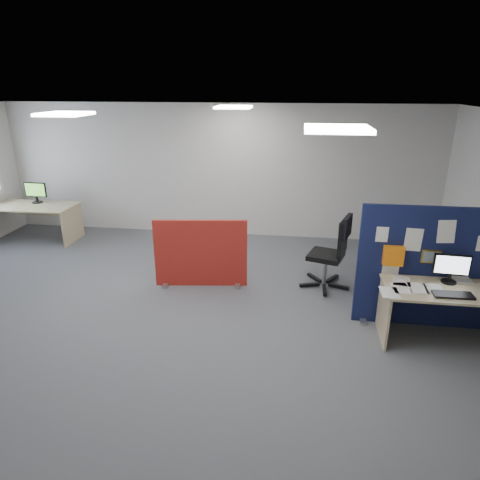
# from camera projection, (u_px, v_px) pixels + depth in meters

# --- Properties ---
(floor) EXTENTS (9.00, 9.00, 0.00)m
(floor) POSITION_uv_depth(u_px,v_px,m) (173.00, 314.00, 6.03)
(floor) COLOR #54575C
(floor) RESTS_ON ground
(ceiling) EXTENTS (9.00, 7.00, 0.02)m
(ceiling) POSITION_uv_depth(u_px,v_px,m) (160.00, 115.00, 5.09)
(ceiling) COLOR white
(ceiling) RESTS_ON wall_back
(wall_back) EXTENTS (9.00, 0.02, 2.70)m
(wall_back) POSITION_uv_depth(u_px,v_px,m) (217.00, 171.00, 8.81)
(wall_back) COLOR silver
(wall_back) RESTS_ON floor
(ceiling_lights) EXTENTS (4.10, 4.10, 0.04)m
(ceiling_lights) POSITION_uv_depth(u_px,v_px,m) (200.00, 114.00, 5.68)
(ceiling_lights) COLOR white
(ceiling_lights) RESTS_ON ceiling
(navy_divider) EXTENTS (2.00, 0.30, 1.65)m
(navy_divider) POSITION_uv_depth(u_px,v_px,m) (435.00, 269.00, 5.49)
(navy_divider) COLOR #0F1238
(navy_divider) RESTS_ON floor
(main_desk) EXTENTS (1.61, 0.71, 0.73)m
(main_desk) POSITION_uv_depth(u_px,v_px,m) (450.00, 301.00, 5.24)
(main_desk) COLOR tan
(main_desk) RESTS_ON floor
(monitor_main) EXTENTS (0.43, 0.18, 0.38)m
(monitor_main) POSITION_uv_depth(u_px,v_px,m) (451.00, 267.00, 5.25)
(monitor_main) COLOR black
(monitor_main) RESTS_ON main_desk
(keyboard) EXTENTS (0.45, 0.19, 0.02)m
(keyboard) POSITION_uv_depth(u_px,v_px,m) (453.00, 295.00, 4.98)
(keyboard) COLOR black
(keyboard) RESTS_ON main_desk
(red_divider) EXTENTS (1.45, 0.30, 1.09)m
(red_divider) POSITION_uv_depth(u_px,v_px,m) (201.00, 254.00, 6.71)
(red_divider) COLOR #A62E15
(red_divider) RESTS_ON floor
(second_desk) EXTENTS (1.74, 0.87, 0.73)m
(second_desk) POSITION_uv_depth(u_px,v_px,m) (34.00, 213.00, 8.76)
(second_desk) COLOR tan
(second_desk) RESTS_ON floor
(monitor_second) EXTENTS (0.47, 0.21, 0.42)m
(monitor_second) POSITION_uv_depth(u_px,v_px,m) (36.00, 192.00, 8.77)
(monitor_second) COLOR black
(monitor_second) RESTS_ON second_desk
(office_chair) EXTENTS (0.79, 0.75, 1.18)m
(office_chair) POSITION_uv_depth(u_px,v_px,m) (334.00, 248.00, 6.58)
(office_chair) COLOR black
(office_chair) RESTS_ON floor
(desk_papers) EXTENTS (1.41, 0.84, 0.00)m
(desk_papers) POSITION_uv_depth(u_px,v_px,m) (428.00, 288.00, 5.18)
(desk_papers) COLOR white
(desk_papers) RESTS_ON main_desk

